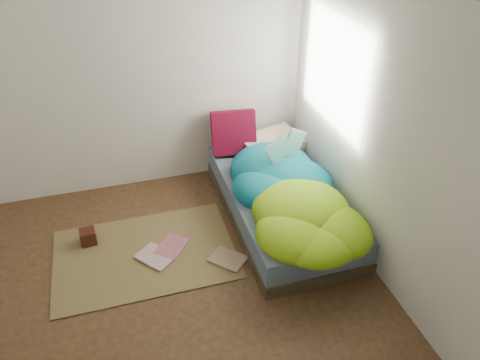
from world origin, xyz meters
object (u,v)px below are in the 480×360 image
(floor_book_a, at_px, (147,265))
(floor_book_b, at_px, (161,243))
(open_book, at_px, (287,138))
(wooden_box, at_px, (88,237))
(bed, at_px, (281,203))
(pillow_magenta, at_px, (234,133))

(floor_book_a, distance_m, floor_book_b, 0.29)
(open_book, xyz_separation_m, floor_book_a, (-1.46, -0.48, -0.78))
(wooden_box, relative_size, floor_book_a, 0.42)
(open_book, xyz_separation_m, wooden_box, (-1.94, -0.02, -0.73))
(bed, distance_m, wooden_box, 1.85)
(wooden_box, bearing_deg, floor_book_b, -19.29)
(pillow_magenta, xyz_separation_m, wooden_box, (-1.60, -0.69, -0.49))
(bed, xyz_separation_m, pillow_magenta, (-0.25, 0.81, 0.40))
(bed, xyz_separation_m, floor_book_b, (-1.21, -0.09, -0.14))
(pillow_magenta, distance_m, wooden_box, 1.81)
(floor_book_b, bearing_deg, bed, 42.53)
(open_book, bearing_deg, floor_book_a, 174.82)
(open_book, relative_size, floor_book_b, 1.37)
(bed, bearing_deg, floor_book_a, -166.31)
(bed, distance_m, open_book, 0.66)
(open_book, height_order, floor_book_b, open_book)
(pillow_magenta, distance_m, floor_book_b, 1.43)
(open_book, relative_size, wooden_box, 3.06)
(floor_book_a, relative_size, floor_book_b, 1.06)
(floor_book_a, xyz_separation_m, floor_book_b, (0.16, 0.24, 0.00))
(open_book, xyz_separation_m, floor_book_b, (-1.30, -0.24, -0.78))
(open_book, height_order, floor_book_a, open_book)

